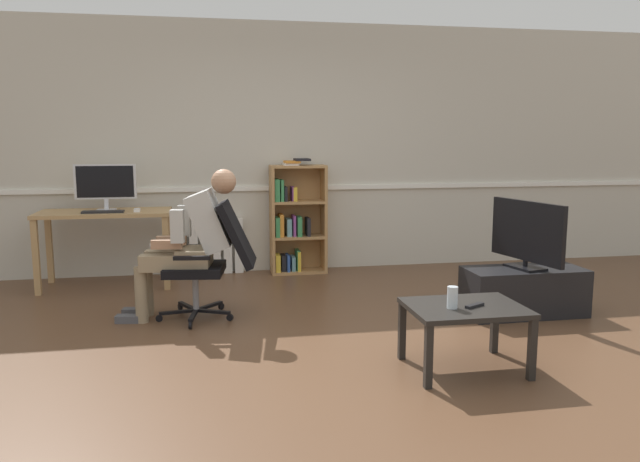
{
  "coord_description": "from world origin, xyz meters",
  "views": [
    {
      "loc": [
        -0.79,
        -4.17,
        1.49
      ],
      "look_at": [
        0.15,
        0.85,
        0.7
      ],
      "focal_mm": 34.65,
      "sensor_mm": 36.0,
      "label": 1
    }
  ],
  "objects_px": {
    "bookshelf": "(295,220)",
    "spare_remote": "(475,306)",
    "coffee_table": "(465,314)",
    "drinking_glass": "(452,297)",
    "keyboard": "(103,212)",
    "tv_stand": "(524,291)",
    "tv_screen": "(527,233)",
    "imac_monitor": "(105,183)",
    "person_seated": "(190,240)",
    "computer_mouse": "(137,210)",
    "computer_desk": "(105,222)",
    "office_chair": "(214,256)",
    "radiator": "(211,246)"
  },
  "relations": [
    {
      "from": "tv_screen",
      "to": "imac_monitor",
      "type": "bearing_deg",
      "value": 51.47
    },
    {
      "from": "drinking_glass",
      "to": "spare_remote",
      "type": "bearing_deg",
      "value": 0.81
    },
    {
      "from": "tv_stand",
      "to": "radiator",
      "type": "bearing_deg",
      "value": 141.02
    },
    {
      "from": "bookshelf",
      "to": "person_seated",
      "type": "bearing_deg",
      "value": -124.6
    },
    {
      "from": "spare_remote",
      "to": "computer_desk",
      "type": "bearing_deg",
      "value": -164.76
    },
    {
      "from": "computer_desk",
      "to": "radiator",
      "type": "xyz_separation_m",
      "value": [
        1.02,
        0.39,
        -0.34
      ]
    },
    {
      "from": "coffee_table",
      "to": "bookshelf",
      "type": "bearing_deg",
      "value": 102.15
    },
    {
      "from": "computer_desk",
      "to": "drinking_glass",
      "type": "xyz_separation_m",
      "value": [
        2.48,
        -2.79,
        -0.15
      ]
    },
    {
      "from": "coffee_table",
      "to": "drinking_glass",
      "type": "height_order",
      "value": "drinking_glass"
    },
    {
      "from": "computer_mouse",
      "to": "person_seated",
      "type": "height_order",
      "value": "person_seated"
    },
    {
      "from": "bookshelf",
      "to": "spare_remote",
      "type": "xyz_separation_m",
      "value": [
        0.7,
        -3.08,
        -0.14
      ]
    },
    {
      "from": "computer_mouse",
      "to": "drinking_glass",
      "type": "distance_m",
      "value": 3.45
    },
    {
      "from": "bookshelf",
      "to": "radiator",
      "type": "height_order",
      "value": "bookshelf"
    },
    {
      "from": "keyboard",
      "to": "tv_stand",
      "type": "xyz_separation_m",
      "value": [
        3.58,
        -1.54,
        -0.57
      ]
    },
    {
      "from": "computer_desk",
      "to": "coffee_table",
      "type": "bearing_deg",
      "value": -46.77
    },
    {
      "from": "spare_remote",
      "to": "person_seated",
      "type": "bearing_deg",
      "value": -158.36
    },
    {
      "from": "drinking_glass",
      "to": "tv_screen",
      "type": "bearing_deg",
      "value": 45.08
    },
    {
      "from": "office_chair",
      "to": "tv_stand",
      "type": "distance_m",
      "value": 2.6
    },
    {
      "from": "keyboard",
      "to": "tv_stand",
      "type": "bearing_deg",
      "value": -23.34
    },
    {
      "from": "bookshelf",
      "to": "tv_screen",
      "type": "distance_m",
      "value": 2.58
    },
    {
      "from": "keyboard",
      "to": "office_chair",
      "type": "xyz_separation_m",
      "value": [
        1.03,
        -1.17,
        -0.24
      ]
    },
    {
      "from": "keyboard",
      "to": "tv_screen",
      "type": "bearing_deg",
      "value": -23.32
    },
    {
      "from": "computer_mouse",
      "to": "person_seated",
      "type": "distance_m",
      "value": 1.28
    },
    {
      "from": "bookshelf",
      "to": "spare_remote",
      "type": "distance_m",
      "value": 3.16
    },
    {
      "from": "keyboard",
      "to": "coffee_table",
      "type": "height_order",
      "value": "keyboard"
    },
    {
      "from": "computer_mouse",
      "to": "drinking_glass",
      "type": "bearing_deg",
      "value": -51.13
    },
    {
      "from": "drinking_glass",
      "to": "keyboard",
      "type": "bearing_deg",
      "value": 132.94
    },
    {
      "from": "computer_desk",
      "to": "office_chair",
      "type": "xyz_separation_m",
      "value": [
        1.04,
        -1.31,
        -0.12
      ]
    },
    {
      "from": "computer_mouse",
      "to": "coffee_table",
      "type": "xyz_separation_m",
      "value": [
        2.26,
        -2.63,
        -0.41
      ]
    },
    {
      "from": "imac_monitor",
      "to": "computer_desk",
      "type": "bearing_deg",
      "value": -98.74
    },
    {
      "from": "bookshelf",
      "to": "person_seated",
      "type": "distance_m",
      "value": 1.91
    },
    {
      "from": "computer_desk",
      "to": "keyboard",
      "type": "xyz_separation_m",
      "value": [
        0.01,
        -0.14,
        0.12
      ]
    },
    {
      "from": "person_seated",
      "to": "drinking_glass",
      "type": "bearing_deg",
      "value": 55.27
    },
    {
      "from": "tv_screen",
      "to": "computer_desk",
      "type": "bearing_deg",
      "value": 52.55
    },
    {
      "from": "tv_stand",
      "to": "keyboard",
      "type": "bearing_deg",
      "value": 156.66
    },
    {
      "from": "drinking_glass",
      "to": "spare_remote",
      "type": "xyz_separation_m",
      "value": [
        0.15,
        0.0,
        -0.06
      ]
    },
    {
      "from": "computer_mouse",
      "to": "radiator",
      "type": "bearing_deg",
      "value": 36.04
    },
    {
      "from": "person_seated",
      "to": "keyboard",
      "type": "bearing_deg",
      "value": -135.5
    },
    {
      "from": "computer_desk",
      "to": "drinking_glass",
      "type": "height_order",
      "value": "computer_desk"
    },
    {
      "from": "keyboard",
      "to": "spare_remote",
      "type": "bearing_deg",
      "value": -45.34
    },
    {
      "from": "imac_monitor",
      "to": "office_chair",
      "type": "distance_m",
      "value": 1.79
    },
    {
      "from": "computer_mouse",
      "to": "tv_screen",
      "type": "xyz_separation_m",
      "value": [
        3.26,
        -1.56,
        -0.08
      ]
    },
    {
      "from": "person_seated",
      "to": "tv_stand",
      "type": "xyz_separation_m",
      "value": [
        2.74,
        -0.4,
        -0.46
      ]
    },
    {
      "from": "person_seated",
      "to": "spare_remote",
      "type": "xyz_separation_m",
      "value": [
        1.78,
        -1.51,
        -0.22
      ]
    },
    {
      "from": "coffee_table",
      "to": "drinking_glass",
      "type": "bearing_deg",
      "value": -158.25
    },
    {
      "from": "tv_stand",
      "to": "spare_remote",
      "type": "bearing_deg",
      "value": -130.76
    },
    {
      "from": "imac_monitor",
      "to": "tv_stand",
      "type": "height_order",
      "value": "imac_monitor"
    },
    {
      "from": "office_chair",
      "to": "tv_stand",
      "type": "height_order",
      "value": "office_chair"
    },
    {
      "from": "coffee_table",
      "to": "spare_remote",
      "type": "bearing_deg",
      "value": -42.3
    },
    {
      "from": "computer_mouse",
      "to": "office_chair",
      "type": "distance_m",
      "value": 1.41
    }
  ]
}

